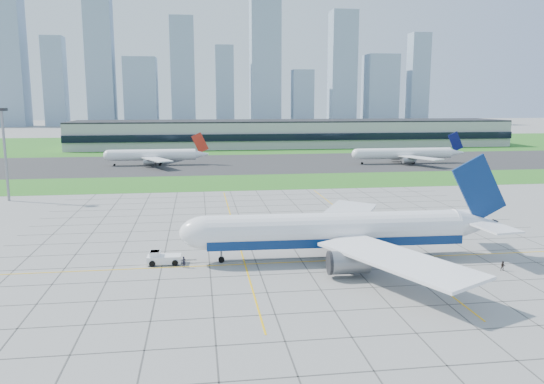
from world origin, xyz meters
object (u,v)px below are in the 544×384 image
at_px(light_mast, 4,143).
at_px(crew_near, 184,262).
at_px(crew_far, 503,266).
at_px(distant_jet_1, 154,155).
at_px(distant_jet_2, 405,153).
at_px(airliner, 337,231).
at_px(pushback_tug, 162,258).

relative_size(light_mast, crew_near, 13.42).
relative_size(crew_far, distant_jet_1, 0.04).
bearing_deg(distant_jet_1, distant_jet_2, -4.65).
xyz_separation_m(airliner, distant_jet_1, (-42.53, 144.30, -0.54)).
xyz_separation_m(airliner, distant_jet_2, (67.10, 135.38, -0.54)).
relative_size(light_mast, distant_jet_1, 0.60).
bearing_deg(distant_jet_1, pushback_tug, -85.09).
height_order(airliner, crew_near, airliner).
bearing_deg(airliner, distant_jet_2, 65.24).
bearing_deg(crew_far, airliner, -177.77).
height_order(crew_far, distant_jet_1, distant_jet_1).
distance_m(crew_far, distant_jet_2, 151.64).
relative_size(crew_near, crew_far, 1.19).
distance_m(light_mast, crew_far, 128.08).
bearing_deg(pushback_tug, distant_jet_2, 55.66).
bearing_deg(light_mast, distant_jet_2, 25.81).
xyz_separation_m(distant_jet_1, distant_jet_2, (109.63, -8.92, 0.00)).
relative_size(light_mast, pushback_tug, 3.07).
bearing_deg(crew_far, distant_jet_1, 138.13).
distance_m(airliner, distant_jet_2, 151.10).
bearing_deg(distant_jet_1, crew_far, -66.30).
distance_m(crew_near, distant_jet_2, 165.73).
bearing_deg(distant_jet_2, crew_near, -124.42).
distance_m(pushback_tug, crew_near, 4.41).
bearing_deg(light_mast, crew_far, -36.92).
bearing_deg(crew_far, distant_jet_2, 98.45).
height_order(crew_near, distant_jet_2, distant_jet_2).
xyz_separation_m(light_mast, crew_far, (101.65, -76.39, -15.38)).
bearing_deg(crew_near, airliner, -33.98).
height_order(airliner, distant_jet_1, airliner).
height_order(pushback_tug, crew_far, pushback_tug).
distance_m(pushback_tug, distant_jet_1, 143.73).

